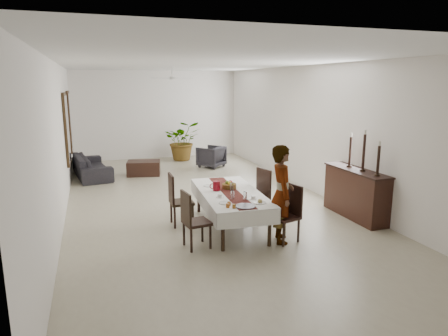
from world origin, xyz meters
TOP-DOWN VIEW (x-y plane):
  - floor at (0.00, 0.00)m, footprint 6.00×12.00m
  - ceiling at (0.00, 0.00)m, footprint 6.00×12.00m
  - wall_back at (0.00, 6.00)m, footprint 6.00×0.02m
  - wall_front at (0.00, -6.00)m, footprint 6.00×0.02m
  - wall_left at (-3.00, 0.00)m, footprint 0.02×12.00m
  - wall_right at (3.00, 0.00)m, footprint 0.02×12.00m
  - dining_table_top at (0.09, -1.86)m, footprint 1.10×2.32m
  - table_leg_fl at (-0.40, -2.90)m, footprint 0.07×0.07m
  - table_leg_fr at (0.43, -2.96)m, footprint 0.07×0.07m
  - table_leg_bl at (-0.24, -0.76)m, footprint 0.07×0.07m
  - table_leg_br at (0.58, -0.82)m, footprint 0.07×0.07m
  - tablecloth_top at (0.09, -1.86)m, footprint 1.28×2.50m
  - tablecloth_drape_left at (-0.46, -1.82)m, footprint 0.19×2.42m
  - tablecloth_drape_right at (0.64, -1.90)m, footprint 0.19×2.42m
  - tablecloth_drape_near at (0.00, -3.06)m, footprint 1.11×0.09m
  - tablecloth_drape_far at (0.18, -0.65)m, footprint 1.11×0.09m
  - table_runner at (0.09, -1.86)m, footprint 0.50×2.37m
  - red_pitcher at (-0.13, -1.70)m, footprint 0.15×0.15m
  - pitcher_handle at (-0.21, -1.69)m, footprint 0.11×0.03m
  - wine_glass_near at (0.16, -2.47)m, footprint 0.07×0.07m
  - wine_glass_mid at (-0.04, -2.37)m, footprint 0.07×0.07m
  - wine_glass_far at (0.14, -1.81)m, footprint 0.07×0.07m
  - teacup_right at (0.33, -2.44)m, footprint 0.08×0.08m
  - saucer_right at (0.33, -2.44)m, footprint 0.14×0.14m
  - teacup_left at (-0.21, -2.16)m, footprint 0.08×0.08m
  - saucer_left at (-0.21, -2.16)m, footprint 0.14×0.14m
  - plate_near_right at (0.34, -2.72)m, footprint 0.23×0.23m
  - bread_near_right at (0.34, -2.72)m, footprint 0.08×0.08m
  - plate_near_left at (-0.24, -2.54)m, footprint 0.23×0.23m
  - plate_far_left at (-0.17, -1.32)m, footprint 0.23×0.23m
  - serving_tray at (0.02, -2.84)m, footprint 0.34×0.34m
  - jam_jar_a at (-0.19, -2.85)m, footprint 0.06×0.06m
  - jam_jar_b at (-0.28, -2.79)m, footprint 0.06×0.06m
  - jam_jar_c at (-0.22, -2.70)m, footprint 0.06×0.06m
  - fruit_basket at (0.16, -1.63)m, footprint 0.28×0.28m
  - fruit_red at (0.19, -1.61)m, footprint 0.08×0.08m
  - fruit_green at (0.12, -1.59)m, footprint 0.08×0.08m
  - fruit_yellow at (0.15, -1.67)m, footprint 0.08×0.08m
  - chair_right_near_seat at (0.77, -2.84)m, footprint 0.53×0.53m
  - chair_right_near_leg_fl at (0.98, -2.96)m, footprint 0.05×0.05m
  - chair_right_near_leg_fr at (0.89, -2.62)m, footprint 0.05×0.05m
  - chair_right_near_leg_bl at (0.65, -3.06)m, footprint 0.05×0.05m
  - chair_right_near_leg_br at (0.55, -2.72)m, footprint 0.05×0.05m
  - chair_right_near_back at (0.96, -2.79)m, footprint 0.15×0.42m
  - chair_right_far_seat at (0.71, -1.67)m, footprint 0.54×0.54m
  - chair_right_far_leg_fl at (0.93, -1.80)m, footprint 0.05×0.05m
  - chair_right_far_leg_fr at (0.84, -1.45)m, footprint 0.05×0.05m
  - chair_right_far_leg_bl at (0.58, -1.89)m, footprint 0.05×0.05m
  - chair_right_far_leg_br at (0.49, -1.54)m, footprint 0.05×0.05m
  - chair_right_far_back at (0.90, -1.62)m, footprint 0.15×0.44m
  - chair_left_near_seat at (-0.77, -2.59)m, footprint 0.48×0.48m
  - chair_left_near_leg_fl at (-0.96, -2.45)m, footprint 0.05×0.05m
  - chair_left_near_leg_fr at (-0.91, -2.79)m, footprint 0.05×0.05m
  - chair_left_near_leg_bl at (-0.62, -2.40)m, footprint 0.05×0.05m
  - chair_left_near_leg_br at (-0.57, -2.74)m, footprint 0.05×0.05m
  - chair_left_near_back at (-0.96, -2.62)m, footprint 0.09×0.42m
  - chair_left_far_seat at (-0.77, -1.42)m, footprint 0.44×0.44m
  - chair_left_far_leg_fl at (-0.94, -1.24)m, footprint 0.04×0.04m
  - chair_left_far_leg_fr at (-0.95, -1.60)m, footprint 0.04×0.04m
  - chair_left_far_leg_bl at (-0.59, -1.24)m, footprint 0.04×0.04m
  - chair_left_far_leg_br at (-0.59, -1.60)m, footprint 0.04×0.04m
  - chair_left_far_back at (-0.96, -1.42)m, footprint 0.04×0.44m
  - woman at (0.72, -2.80)m, footprint 0.58×0.73m
  - sideboard_body at (2.78, -2.11)m, footprint 0.44×1.65m
  - sideboard_top at (2.78, -2.11)m, footprint 0.48×1.71m
  - candlestick_near_base at (2.78, -2.72)m, footprint 0.11×0.11m
  - candlestick_near_shaft at (2.78, -2.72)m, footprint 0.05×0.05m
  - candlestick_near_candle at (2.78, -2.72)m, footprint 0.04×0.04m
  - candlestick_mid_base at (2.78, -2.28)m, footprint 0.11×0.11m
  - candlestick_mid_shaft at (2.78, -2.28)m, footprint 0.05×0.05m
  - candlestick_mid_candle at (2.78, -2.28)m, footprint 0.04×0.04m
  - candlestick_far_base at (2.78, -1.84)m, footprint 0.11×0.11m
  - candlestick_far_shaft at (2.78, -1.84)m, footprint 0.05×0.05m
  - candlestick_far_candle at (2.78, -1.84)m, footprint 0.04×0.04m
  - sofa at (-2.41, 3.49)m, footprint 1.17×2.32m
  - armchair at (1.39, 3.70)m, footprint 1.07×1.08m
  - coffee_table at (-0.91, 3.23)m, footprint 1.09×0.83m
  - potted_plant at (0.77, 5.23)m, footprint 1.40×1.25m
  - mirror_frame_near at (-2.96, 2.20)m, footprint 0.06×1.05m
  - mirror_glass_near at (-2.92, 2.20)m, footprint 0.01×0.90m
  - mirror_frame_far at (-2.96, 4.30)m, footprint 0.06×1.05m
  - mirror_glass_far at (-2.92, 4.30)m, footprint 0.01×0.90m
  - fan_rod at (0.00, 3.00)m, footprint 0.04×0.04m
  - fan_hub at (0.00, 3.00)m, footprint 0.16×0.16m
  - fan_blade_n at (0.00, 3.35)m, footprint 0.10×0.55m
  - fan_blade_s at (0.00, 2.65)m, footprint 0.10×0.55m
  - fan_blade_e at (0.35, 3.00)m, footprint 0.55×0.10m
  - fan_blade_w at (-0.35, 3.00)m, footprint 0.55×0.10m

SIDE VIEW (x-z plane):
  - floor at x=0.00m, z-range 0.00..0.00m
  - chair_left_near_leg_fl at x=-0.96m, z-range 0.00..0.42m
  - chair_left_near_leg_fr at x=-0.91m, z-range 0.00..0.42m
  - chair_left_near_leg_bl at x=-0.62m, z-range 0.00..0.42m
  - chair_left_near_leg_br at x=-0.57m, z-range 0.00..0.42m
  - chair_right_near_leg_fl at x=0.98m, z-range 0.00..0.42m
  - chair_right_near_leg_fr at x=0.89m, z-range 0.00..0.42m
  - chair_right_near_leg_bl at x=0.65m, z-range 0.00..0.42m
  - chair_right_near_leg_br at x=0.55m, z-range 0.00..0.42m
  - coffee_table at x=-0.91m, z-range 0.00..0.43m
  - chair_left_far_leg_fl at x=-0.94m, z-range 0.00..0.43m
  - chair_left_far_leg_fr at x=-0.95m, z-range 0.00..0.43m
  - chair_left_far_leg_bl at x=-0.59m, z-range 0.00..0.43m
  - chair_left_far_leg_br at x=-0.59m, z-range 0.00..0.43m
  - chair_right_far_leg_fl at x=0.93m, z-range 0.00..0.44m
  - chair_right_far_leg_fr at x=0.84m, z-range 0.00..0.44m
  - chair_right_far_leg_bl at x=0.58m, z-range 0.00..0.44m
  - chair_right_far_leg_br at x=0.49m, z-range 0.00..0.44m
  - sofa at x=-2.41m, z-range 0.00..0.65m
  - table_leg_fl at x=-0.40m, z-range 0.00..0.66m
  - table_leg_fr at x=0.43m, z-range 0.00..0.66m
  - table_leg_bl at x=-0.24m, z-range 0.00..0.66m
  - table_leg_br at x=0.58m, z-range 0.00..0.66m
  - armchair at x=1.39m, z-range 0.00..0.70m
  - chair_left_near_seat at x=-0.77m, z-range 0.42..0.47m
  - chair_right_near_seat at x=0.77m, z-range 0.43..0.47m
  - chair_left_far_seat at x=-0.77m, z-range 0.43..0.48m
  - chair_right_far_seat at x=0.71m, z-range 0.44..0.49m
  - sideboard_body at x=2.78m, z-range 0.00..0.99m
  - tablecloth_drape_left at x=-0.46m, z-range 0.43..0.71m
  - tablecloth_drape_right at x=0.64m, z-range 0.43..0.71m
  - tablecloth_drape_near at x=0.00m, z-range 0.43..0.71m
  - tablecloth_drape_far at x=0.18m, z-range 0.43..0.71m
  - dining_table_top at x=0.09m, z-range 0.66..0.71m
  - tablecloth_top at x=0.09m, z-range 0.70..0.72m
  - potted_plant at x=0.77m, z-range 0.00..1.42m
  - table_runner at x=0.09m, z-range 0.72..0.72m
  - saucer_right at x=0.33m, z-range 0.72..0.73m
  - saucer_left at x=-0.21m, z-range 0.72..0.73m
  - plate_near_right at x=0.34m, z-range 0.72..0.73m
  - plate_near_left at x=-0.24m, z-range 0.72..0.73m
  - plate_far_left at x=-0.17m, z-range 0.72..0.73m
  - serving_tray at x=0.02m, z-range 0.72..0.73m
  - chair_left_near_back at x=-0.96m, z-range 0.46..1.00m
  - chair_right_near_back at x=0.96m, z-range 0.47..1.02m
  - teacup_right at x=0.33m, z-range 0.72..0.77m
  - teacup_left at x=-0.21m, z-range 0.72..0.77m
  - bread_near_right at x=0.34m, z-range 0.71..0.79m
  - jam_jar_a at x=-0.19m, z-range 0.72..0.79m
  - jam_jar_b at x=-0.28m, z-range 0.72..0.79m
  - jam_jar_c at x=-0.22m, z-range 0.72..0.79m
  - chair_left_far_back at x=-0.96m, z-range 0.48..1.04m
  - fruit_basket at x=0.16m, z-range 0.72..0.81m
  - chair_right_far_back at x=0.90m, z-range 0.49..1.06m
  - wine_glass_near at x=0.16m, z-range 0.72..0.88m
  - wine_glass_mid at x=-0.04m, z-range 0.72..0.88m
  - wine_glass_far at x=0.14m, z-range 0.72..0.88m
  - red_pitcher at x=-0.13m, z-range 0.72..0.90m
  - pitcher_handle at x=-0.21m, z-range 0.75..0.87m
  - fruit_red at x=0.19m, z-range 0.79..0.88m
  - fruit_green at x=0.12m, z-range 0.80..0.87m
  - fruit_yellow at x=0.15m, z-range 0.79..0.87m
  - woman at x=0.72m, z-range 0.00..1.73m
  - sideboard_top at x=2.78m, z-range 0.99..1.02m
  - candlestick_near_base at x=2.78m, z-range 1.02..1.05m
  - candlestick_mid_base at x=2.78m, z-range 1.02..1.05m
  - candlestick_far_base at x=2.78m, z-range 1.02..1.05m
  - candlestick_near_shaft at x=2.78m, z-range 1.05..1.60m
  - candlestick_far_shaft at x=2.78m, z-range 1.05..1.66m
  - candlestick_mid_shaft at x=2.78m, z-range 1.05..1.77m
  - wall_back at x=0.00m, z-range 0.00..3.20m
  - wall_front at x=0.00m, z-range 0.00..3.20m
  - wall_left at x=-3.00m, z-range 0.00..3.20m
  - wall_right at x=3.00m, z-range 0.00..3.20m
  - mirror_frame_near at x=-2.96m, z-range 0.67..2.53m
  - mirror_glass_near at x=-2.92m, z-range 0.75..2.45m
  - mirror_frame_far at x=-2.96m, z-range 0.67..2.53m
  - mirror_glass_far at x=-2.92m, z-range 0.75..2.45m
  - candlestick_near_candle at x=2.78m, z-range 1.60..1.69m
  - candlestick_far_candle at x=2.78m, z-range 1.66..1.74m
  - candlestick_mid_candle at x=2.78m, z-range 1.77..1.85m
  - fan_hub at x=0.00m, z-range 2.86..2.94m
  - fan_blade_n at x=0.00m, z-range 2.89..2.91m
  - fan_blade_s at x=0.00m, z-range 2.89..2.91m
  - fan_blade_e at x=0.35m, z-range 2.89..2.91m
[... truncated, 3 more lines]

